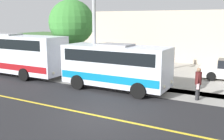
# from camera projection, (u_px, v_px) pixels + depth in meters

# --- Properties ---
(ground_plane) EXTENTS (120.00, 120.00, 0.00)m
(ground_plane) POSITION_uv_depth(u_px,v_px,m) (99.00, 116.00, 11.75)
(ground_plane) COLOR #3D6633
(road_surface) EXTENTS (8.00, 100.00, 0.01)m
(road_surface) POSITION_uv_depth(u_px,v_px,m) (99.00, 116.00, 11.75)
(road_surface) COLOR black
(road_surface) RESTS_ON ground
(sidewalk) EXTENTS (2.40, 100.00, 0.01)m
(sidewalk) POSITION_uv_depth(u_px,v_px,m) (143.00, 89.00, 16.22)
(sidewalk) COLOR gray
(sidewalk) RESTS_ON ground
(parking_lot_surface) EXTENTS (14.00, 36.00, 0.01)m
(parking_lot_surface) POSITION_uv_depth(u_px,v_px,m) (212.00, 73.00, 20.99)
(parking_lot_surface) COLOR #9E9991
(parking_lot_surface) RESTS_ON ground
(road_centre_line) EXTENTS (0.16, 100.00, 0.00)m
(road_centre_line) POSITION_uv_depth(u_px,v_px,m) (99.00, 116.00, 11.75)
(road_centre_line) COLOR gold
(road_centre_line) RESTS_ON ground
(shuttle_bus_front) EXTENTS (2.64, 6.69, 2.82)m
(shuttle_bus_front) POSITION_uv_depth(u_px,v_px,m) (116.00, 64.00, 16.05)
(shuttle_bus_front) COLOR silver
(shuttle_bus_front) RESTS_ON ground
(transit_bus_rear) EXTENTS (2.56, 11.73, 3.19)m
(transit_bus_rear) POSITION_uv_depth(u_px,v_px,m) (2.00, 51.00, 20.83)
(transit_bus_rear) COLOR silver
(transit_bus_rear) RESTS_ON ground
(pedestrian_waiting) EXTENTS (0.72, 0.34, 1.76)m
(pedestrian_waiting) POSITION_uv_depth(u_px,v_px,m) (198.00, 83.00, 13.99)
(pedestrian_waiting) COLOR #262628
(pedestrian_waiting) RESTS_ON ground
(street_light_pole) EXTENTS (1.97, 0.24, 7.70)m
(street_light_pole) POSITION_uv_depth(u_px,v_px,m) (93.00, 19.00, 16.73)
(street_light_pole) COLOR #9E9EA3
(street_light_pole) RESTS_ON ground
(tree_curbside) EXTENTS (3.58, 3.58, 5.81)m
(tree_curbside) POSITION_uv_depth(u_px,v_px,m) (72.00, 23.00, 20.68)
(tree_curbside) COLOR #4C3826
(tree_curbside) RESTS_ON ground
(commercial_building) EXTENTS (10.00, 23.58, 5.13)m
(commercial_building) POSITION_uv_depth(u_px,v_px,m) (184.00, 34.00, 30.38)
(commercial_building) COLOR #B7A893
(commercial_building) RESTS_ON ground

